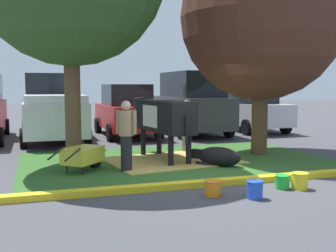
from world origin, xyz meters
TOP-DOWN VIEW (x-y plane):
  - ground_plane at (0.00, 0.00)m, footprint 80.00×80.00m
  - grass_island at (0.07, 1.92)m, footprint 7.85×5.08m
  - curb_yellow at (0.07, -0.77)m, footprint 9.05×0.24m
  - hay_bedding at (-0.07, 1.94)m, footprint 3.52×2.85m
  - shade_tree_right at (2.67, 2.22)m, footprint 4.54×4.54m
  - cow_holstein at (-0.22, 2.24)m, footprint 1.02×3.12m
  - calf_lying at (0.80, 0.98)m, footprint 1.10×1.20m
  - person_handler at (0.83, 3.25)m, footprint 0.38×0.42m
  - person_visitor_near at (-1.46, 1.05)m, footprint 0.41×0.39m
  - wheelbarrow at (-2.40, 1.31)m, footprint 1.32×1.38m
  - bucket_orange at (-0.44, -1.45)m, footprint 0.31×0.31m
  - bucket_blue at (0.18, -1.85)m, footprint 0.30×0.30m
  - bucket_green at (1.04, -1.40)m, footprint 0.29×0.29m
  - bucket_yellow at (1.34, -1.53)m, footprint 0.32×0.32m
  - pickup_truck_maroon at (-2.79, 7.39)m, footprint 2.24×5.41m
  - sedan_red at (-0.00, 7.71)m, footprint 2.04×4.41m
  - suv_dark_grey at (2.64, 7.48)m, footprint 2.14×4.61m
  - hatchback_white at (5.48, 7.84)m, footprint 2.04×4.41m

SIDE VIEW (x-z plane):
  - ground_plane at x=0.00m, z-range 0.00..0.00m
  - grass_island at x=0.07m, z-range 0.00..0.02m
  - hay_bedding at x=-0.07m, z-range 0.01..0.04m
  - curb_yellow at x=0.07m, z-range 0.00..0.12m
  - bucket_green at x=1.04m, z-range 0.01..0.27m
  - bucket_orange at x=-0.44m, z-range 0.01..0.29m
  - bucket_blue at x=0.18m, z-range 0.01..0.32m
  - bucket_yellow at x=1.34m, z-range 0.01..0.33m
  - calf_lying at x=0.80m, z-range 0.00..0.48m
  - wheelbarrow at x=-2.40m, z-range 0.07..0.70m
  - person_handler at x=0.83m, z-range 0.05..1.59m
  - person_visitor_near at x=-1.46m, z-range 0.06..1.69m
  - sedan_red at x=0.00m, z-range -0.03..1.99m
  - hatchback_white at x=5.48m, z-range -0.03..1.99m
  - pickup_truck_maroon at x=-2.79m, z-range -0.10..2.32m
  - cow_holstein at x=-0.22m, z-range 0.35..1.96m
  - suv_dark_grey at x=2.64m, z-range 0.01..2.53m
  - shade_tree_right at x=2.67m, z-range 0.77..6.87m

